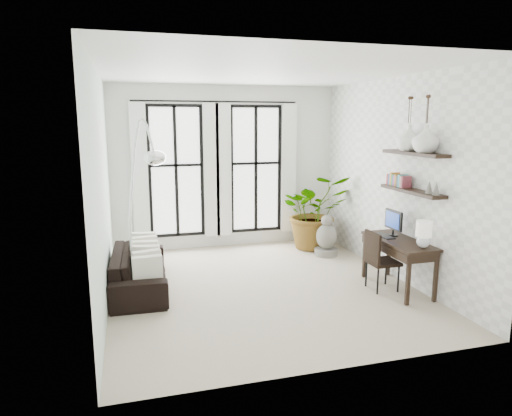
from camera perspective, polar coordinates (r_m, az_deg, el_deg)
name	(u,v)px	position (r m, az deg, el deg)	size (l,w,h in m)	color
floor	(261,287)	(7.13, 0.67, -9.80)	(5.00, 5.00, 0.00)	#B3A38E
ceiling	(262,71)	(6.71, 0.73, 16.71)	(5.00, 5.00, 0.00)	white
wall_left	(101,190)	(6.48, -18.78, 2.16)	(5.00, 5.00, 0.00)	silver
wall_right	(396,179)	(7.68, 17.06, 3.52)	(5.00, 5.00, 0.00)	white
wall_back	(226,168)	(9.15, -3.74, 5.07)	(4.50, 4.50, 0.00)	white
windows	(217,170)	(9.04, -4.89, 4.73)	(3.26, 0.13, 2.65)	white
wall_shelves	(411,175)	(7.08, 18.81, 3.89)	(0.25, 1.30, 0.60)	black
sofa	(139,270)	(7.19, -14.37, -7.50)	(2.00, 0.78, 0.58)	black
throw_pillows	(146,256)	(7.14, -13.64, -5.86)	(0.40, 1.52, 0.40)	silver
plant	(314,211)	(9.14, 7.31, -0.42)	(1.34, 1.16, 1.49)	#2D7228
desk	(401,244)	(7.10, 17.62, -4.31)	(0.55, 1.30, 1.16)	black
desk_chair	(378,257)	(7.09, 15.02, -5.93)	(0.43, 0.43, 0.90)	black
arc_lamp	(142,169)	(6.82, -14.03, 4.78)	(0.76, 0.61, 2.56)	silver
buddha	(326,238)	(8.74, 8.79, -3.79)	(0.43, 0.43, 0.78)	gray
vase_a	(426,139)	(6.81, 20.46, 8.09)	(0.37, 0.37, 0.38)	white
vase_b	(409,138)	(7.13, 18.56, 8.30)	(0.37, 0.37, 0.38)	white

